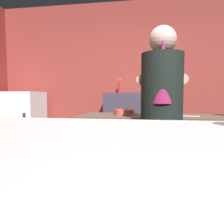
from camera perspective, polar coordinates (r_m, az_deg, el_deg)
wall_back at (r=3.64m, az=9.31°, el=7.77°), size 5.20×0.10×2.70m
prep_counter at (r=2.35m, az=18.02°, el=-12.36°), size 2.10×0.60×0.93m
back_shelf at (r=3.40m, az=6.01°, el=-4.79°), size 0.95×0.36×1.18m
mini_fridge at (r=3.80m, az=-23.22°, el=-4.00°), size 0.63×0.58×1.20m
bartender at (r=1.78m, az=13.27°, el=-0.56°), size 0.43×0.52×1.70m
mixing_bowl at (r=2.26m, az=3.33°, el=-0.03°), size 0.21×0.21×0.06m
chefs_knife at (r=2.22m, az=19.67°, el=-1.02°), size 0.24×0.07×0.01m
bottle_vinegar at (r=3.35m, az=11.68°, el=6.61°), size 0.05×0.05×0.22m
bottle_hot_sauce at (r=3.45m, az=2.15°, el=6.62°), size 0.06×0.06×0.22m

